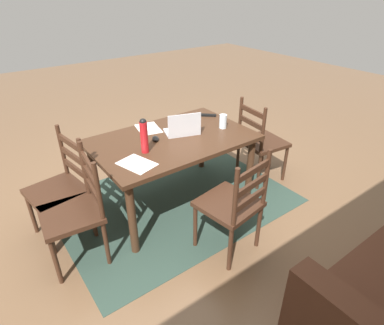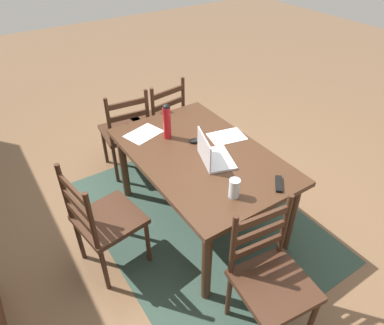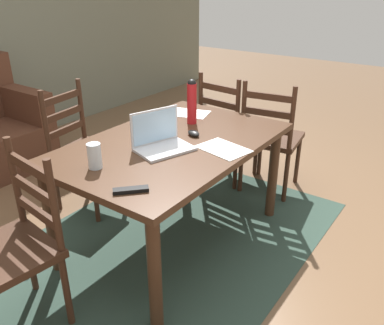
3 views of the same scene
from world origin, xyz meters
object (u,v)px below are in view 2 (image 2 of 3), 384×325
object	(u,v)px
chair_right_near	(160,121)
chair_right_far	(126,132)
laptop	(211,155)
chair_far_head	(104,221)
chair_left_far	(270,279)
water_bottle	(167,121)
tv_remote	(279,184)
computer_mouse	(195,141)
dining_table	(200,162)
drinking_glass	(234,188)

from	to	relation	value
chair_right_near	chair_right_far	xyz separation A→B (m)	(-0.00, 0.40, 0.00)
laptop	chair_far_head	bearing A→B (deg)	81.94
chair_left_far	chair_right_near	size ratio (longest dim) A/B	1.00
water_bottle	tv_remote	size ratio (longest dim) A/B	1.82
water_bottle	computer_mouse	distance (m)	0.28
dining_table	drinking_glass	xyz separation A→B (m)	(-0.54, 0.10, 0.16)
dining_table	laptop	bearing A→B (deg)	-174.99
chair_far_head	water_bottle	xyz separation A→B (m)	(0.35, -0.75, 0.43)
dining_table	chair_left_far	distance (m)	1.07
drinking_glass	computer_mouse	xyz separation A→B (m)	(0.69, -0.15, -0.05)
computer_mouse	chair_left_far	bearing A→B (deg)	-168.93
dining_table	chair_left_far	bearing A→B (deg)	169.72
chair_far_head	computer_mouse	distance (m)	0.96
drinking_glass	chair_far_head	bearing A→B (deg)	54.68
chair_right_near	tv_remote	distance (m)	1.69
chair_far_head	water_bottle	bearing A→B (deg)	-64.96
chair_right_near	laptop	distance (m)	1.23
chair_right_near	dining_table	bearing A→B (deg)	169.14
dining_table	chair_right_near	xyz separation A→B (m)	(1.04, -0.20, -0.18)
chair_right_near	computer_mouse	bearing A→B (deg)	170.55
chair_left_far	chair_right_far	bearing A→B (deg)	0.25
water_bottle	chair_right_near	bearing A→B (deg)	-23.32
chair_far_head	tv_remote	bearing A→B (deg)	-119.56
chair_right_far	water_bottle	size ratio (longest dim) A/B	3.07
dining_table	chair_right_near	size ratio (longest dim) A/B	1.58
chair_far_head	drinking_glass	bearing A→B (deg)	-125.32
laptop	computer_mouse	size ratio (longest dim) A/B	3.73
chair_left_far	chair_right_far	distance (m)	2.07
chair_right_far	drinking_glass	distance (m)	1.62
laptop	computer_mouse	world-z (taller)	laptop
chair_right_near	chair_right_far	bearing A→B (deg)	90.03
chair_left_far	chair_right_far	size ratio (longest dim) A/B	1.00
dining_table	water_bottle	distance (m)	0.44
chair_left_far	drinking_glass	world-z (taller)	chair_left_far
chair_left_far	computer_mouse	distance (m)	1.25
computer_mouse	tv_remote	world-z (taller)	computer_mouse
chair_far_head	water_bottle	distance (m)	0.94
chair_left_far	chair_right_near	world-z (taller)	same
chair_right_far	computer_mouse	xyz separation A→B (m)	(-0.88, -0.25, 0.29)
drinking_glass	tv_remote	distance (m)	0.35
chair_far_head	chair_left_far	bearing A→B (deg)	-147.17
dining_table	water_bottle	xyz separation A→B (m)	(0.35, 0.10, 0.25)
chair_right_far	chair_right_near	bearing A→B (deg)	-89.97
chair_far_head	chair_right_near	size ratio (longest dim) A/B	1.00
chair_far_head	water_bottle	world-z (taller)	water_bottle
chair_left_far	water_bottle	world-z (taller)	water_bottle
chair_right_far	water_bottle	world-z (taller)	water_bottle
chair_right_far	tv_remote	bearing A→B (deg)	-165.36
chair_far_head	water_bottle	size ratio (longest dim) A/B	3.07
chair_left_far	chair_far_head	bearing A→B (deg)	32.83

